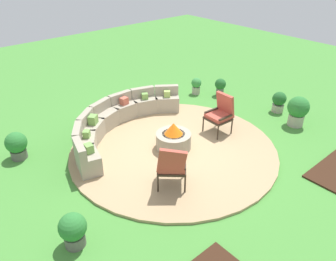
{
  "coord_description": "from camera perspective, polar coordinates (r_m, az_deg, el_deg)",
  "views": [
    {
      "loc": [
        -4.52,
        -5.02,
        4.43
      ],
      "look_at": [
        0.0,
        0.2,
        0.45
      ],
      "focal_mm": 35.37,
      "sensor_mm": 36.0,
      "label": 1
    }
  ],
  "objects": [
    {
      "name": "ground_plane",
      "position": [
        8.08,
        0.93,
        -3.3
      ],
      "size": [
        24.0,
        24.0,
        0.0
      ],
      "primitive_type": "plane",
      "color": "#478C38"
    },
    {
      "name": "patio_circle",
      "position": [
        8.06,
        0.93,
        -3.12
      ],
      "size": [
        4.97,
        4.97,
        0.06
      ],
      "primitive_type": "cylinder",
      "color": "tan",
      "rests_on": "ground_plane"
    },
    {
      "name": "fire_pit",
      "position": [
        7.91,
        0.95,
        -1.39
      ],
      "size": [
        0.84,
        0.84,
        0.67
      ],
      "color": "#9E937F",
      "rests_on": "patio_circle"
    },
    {
      "name": "curved_stone_bench",
      "position": [
        8.71,
        -8.73,
        1.69
      ],
      "size": [
        3.92,
        2.14,
        0.72
      ],
      "color": "#9E937F",
      "rests_on": "patio_circle"
    },
    {
      "name": "lounge_chair_front_left",
      "position": [
        6.55,
        0.66,
        -5.91
      ],
      "size": [
        0.8,
        0.83,
        1.02
      ],
      "rotation": [
        0.0,
        0.0,
        5.54
      ],
      "color": "#2D2319",
      "rests_on": "patio_circle"
    },
    {
      "name": "lounge_chair_front_right",
      "position": [
        8.56,
        9.08,
        3.06
      ],
      "size": [
        0.62,
        0.6,
        1.04
      ],
      "rotation": [
        0.0,
        0.0,
        7.8
      ],
      "color": "#2D2319",
      "rests_on": "patio_circle"
    },
    {
      "name": "potted_plant_0",
      "position": [
        8.35,
        -24.64,
        -2.25
      ],
      "size": [
        0.49,
        0.49,
        0.66
      ],
      "color": "#605B56",
      "rests_on": "ground_plane"
    },
    {
      "name": "potted_plant_1",
      "position": [
        10.95,
        8.99,
        7.58
      ],
      "size": [
        0.36,
        0.36,
        0.57
      ],
      "color": "#605B56",
      "rests_on": "ground_plane"
    },
    {
      "name": "potted_plant_2",
      "position": [
        5.83,
        -16.05,
        -16.08
      ],
      "size": [
        0.47,
        0.47,
        0.64
      ],
      "color": "#605B56",
      "rests_on": "ground_plane"
    },
    {
      "name": "potted_plant_3",
      "position": [
        10.27,
        18.57,
        4.79
      ],
      "size": [
        0.4,
        0.4,
        0.61
      ],
      "color": "#A89E8E",
      "rests_on": "ground_plane"
    },
    {
      "name": "potted_plant_4",
      "position": [
        10.99,
        4.89,
        7.79
      ],
      "size": [
        0.33,
        0.33,
        0.55
      ],
      "color": "#A89E8E",
      "rests_on": "ground_plane"
    },
    {
      "name": "potted_plant_5",
      "position": [
        9.59,
        21.47,
        3.32
      ],
      "size": [
        0.58,
        0.58,
        0.84
      ],
      "color": "#A89E8E",
      "rests_on": "ground_plane"
    }
  ]
}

